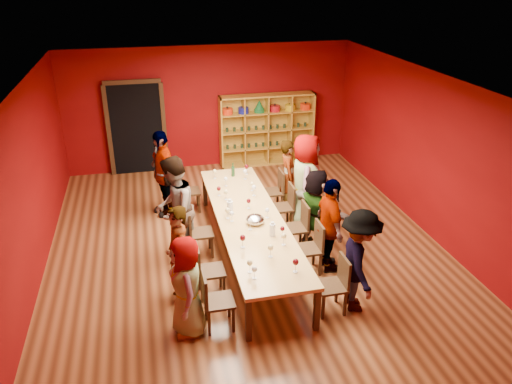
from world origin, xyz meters
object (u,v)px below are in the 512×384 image
shelving_unit (266,126)px  person_left_0 (187,287)px  person_right_2 (316,210)px  chair_person_left_2 (196,230)px  person_left_2 (174,210)px  person_right_1 (330,226)px  chair_person_left_1 (205,268)px  person_left_4 (163,173)px  tasting_table (249,220)px  wine_bottle (233,171)px  chair_person_right_2 (299,224)px  chair_person_right_1 (313,245)px  spittoon_bowl (255,220)px  person_left_1 (178,255)px  person_right_4 (288,176)px  chair_person_right_3 (286,204)px  chair_person_right_4 (276,189)px  chair_person_left_0 (213,298)px  chair_person_left_4 (186,189)px  person_right_0 (359,261)px  person_right_3 (305,181)px  chair_person_right_0 (336,282)px

shelving_unit → person_left_0: (-2.66, -6.10, -0.24)m
person_right_2 → chair_person_left_2: bearing=63.8°
person_left_2 → person_right_1: size_ratio=1.14×
chair_person_left_1 → chair_person_left_2: (0.00, 1.21, 0.00)m
person_left_4 → person_left_0: bearing=-16.9°
tasting_table → wine_bottle: (0.07, 1.85, 0.16)m
person_left_4 → chair_person_right_2: person_left_4 is taller
chair_person_right_1 → spittoon_bowl: (-0.86, 0.49, 0.33)m
person_left_1 → person_right_4: (2.47, 2.60, -0.02)m
person_left_2 → person_right_1: (2.45, -0.94, -0.11)m
chair_person_right_3 → person_right_4: person_right_4 is taller
shelving_unit → person_right_2: 4.33m
spittoon_bowl → chair_person_left_2: bearing=154.9°
person_right_1 → person_right_4: person_right_1 is taller
person_left_2 → wine_bottle: size_ratio=6.53×
person_left_0 → person_right_2: bearing=123.0°
person_left_0 → chair_person_right_4: (2.17, 3.37, -0.25)m
shelving_unit → person_left_4: bearing=-139.8°
chair_person_left_0 → chair_person_left_2: same height
person_right_4 → chair_person_right_1: bearing=-174.2°
chair_person_left_1 → person_left_4: size_ratio=0.50×
tasting_table → chair_person_right_3: chair_person_right_3 is taller
person_left_0 → person_right_1: (2.45, 1.05, 0.08)m
person_right_2 → person_right_1: bearing=157.9°
chair_person_right_3 → chair_person_right_4: bearing=90.0°
chair_person_left_0 → person_right_2: (2.12, 1.78, 0.26)m
person_left_1 → chair_person_right_4: person_left_1 is taller
chair_person_left_4 → person_right_0: bearing=-60.5°
shelving_unit → chair_person_right_1: bearing=-95.5°
person_right_1 → person_right_2: person_right_1 is taller
person_left_1 → chair_person_left_0: bearing=15.3°
person_right_3 → tasting_table: bearing=140.3°
shelving_unit → chair_person_left_2: 4.74m
person_left_0 → chair_person_right_3: bearing=137.6°
chair_person_right_1 → person_right_3: bearing=76.5°
chair_person_right_4 → wine_bottle: (-0.84, 0.27, 0.36)m
person_left_1 → chair_person_left_2: bearing=150.3°
shelving_unit → chair_person_left_4: size_ratio=2.70×
person_left_0 → chair_person_right_2: 2.82m
chair_person_right_0 → person_left_1: bearing=160.3°
chair_person_right_2 → chair_person_right_0: bearing=-90.0°
chair_person_right_0 → person_right_1: (0.28, 1.07, 0.33)m
person_right_3 → chair_person_right_0: bearing=-170.9°
shelving_unit → person_right_3: bearing=-91.8°
person_left_2 → chair_person_right_2: person_left_2 is taller
person_left_2 → person_right_3: (2.55, 0.64, -0.00)m
chair_person_left_0 → spittoon_bowl: (0.96, 1.54, 0.33)m
chair_person_left_2 → person_left_2: 0.56m
spittoon_bowl → person_right_0: bearing=-52.5°
person_right_4 → spittoon_bowl: bearing=160.7°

